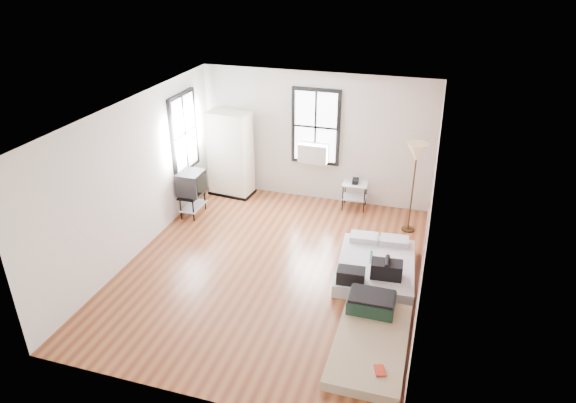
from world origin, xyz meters
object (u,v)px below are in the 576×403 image
(mattress_main, at_px, (376,266))
(mattress_bare, at_px, (371,334))
(wardrobe, at_px, (230,154))
(tv_stand, at_px, (192,185))
(side_table, at_px, (355,188))
(floor_lamp, at_px, (417,156))

(mattress_main, relative_size, mattress_bare, 0.97)
(mattress_main, distance_m, wardrobe, 4.33)
(mattress_main, relative_size, wardrobe, 0.96)
(mattress_main, distance_m, mattress_bare, 1.71)
(mattress_main, xyz_separation_m, mattress_bare, (0.18, -1.70, -0.03))
(wardrobe, distance_m, tv_stand, 1.28)
(side_table, bearing_deg, mattress_bare, -76.42)
(wardrobe, height_order, side_table, wardrobe)
(tv_stand, bearing_deg, mattress_main, -16.26)
(mattress_bare, distance_m, wardrobe, 5.54)
(mattress_main, height_order, tv_stand, tv_stand)
(wardrobe, relative_size, tv_stand, 1.99)
(mattress_bare, bearing_deg, side_table, 103.37)
(mattress_main, xyz_separation_m, wardrobe, (-3.59, 2.29, 0.79))
(mattress_bare, bearing_deg, mattress_main, 95.81)
(floor_lamp, xyz_separation_m, tv_stand, (-4.36, -0.62, -0.88))
(mattress_bare, height_order, floor_lamp, floor_lamp)
(side_table, height_order, floor_lamp, floor_lamp)
(side_table, xyz_separation_m, floor_lamp, (1.20, -0.64, 1.10))
(mattress_bare, distance_m, side_table, 4.19)
(wardrobe, distance_m, floor_lamp, 4.08)
(floor_lamp, bearing_deg, wardrobe, 171.91)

